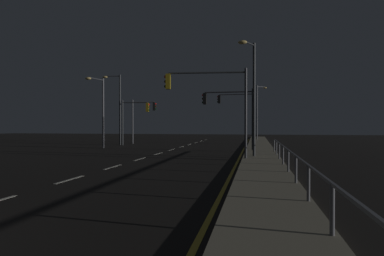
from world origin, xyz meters
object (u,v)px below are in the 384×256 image
(traffic_light_far_left, at_px, (143,113))
(street_lamp_across_street, at_px, (252,88))
(traffic_light_mid_right, at_px, (238,107))
(street_lamp_far_end, at_px, (100,105))
(traffic_light_near_left, at_px, (210,94))
(street_lamp_corner, at_px, (117,103))
(traffic_light_overhead_east, at_px, (229,107))
(street_lamp_mid_block, at_px, (259,107))
(traffic_light_near_right, at_px, (135,114))

(traffic_light_far_left, relative_size, street_lamp_across_street, 0.69)
(traffic_light_mid_right, distance_m, street_lamp_far_end, 15.46)
(traffic_light_near_left, distance_m, street_lamp_far_end, 13.99)
(traffic_light_mid_right, relative_size, street_lamp_corner, 0.76)
(traffic_light_overhead_east, relative_size, traffic_light_mid_right, 0.87)
(street_lamp_far_end, bearing_deg, traffic_light_near_left, -35.54)
(traffic_light_far_left, xyz_separation_m, street_lamp_mid_block, (13.26, 11.66, 1.17))
(street_lamp_far_end, bearing_deg, traffic_light_far_left, 80.86)
(street_lamp_corner, bearing_deg, street_lamp_mid_block, 43.38)
(traffic_light_near_left, relative_size, street_lamp_far_end, 0.85)
(street_lamp_across_street, bearing_deg, traffic_light_near_right, 136.39)
(traffic_light_overhead_east, xyz_separation_m, street_lamp_far_end, (-12.03, 0.98, 0.31))
(traffic_light_near_left, xyz_separation_m, street_lamp_far_end, (-11.38, 8.13, -0.08))
(traffic_light_near_left, xyz_separation_m, street_lamp_mid_block, (3.18, 27.85, 0.62))
(street_lamp_mid_block, relative_size, street_lamp_far_end, 1.18)
(traffic_light_far_left, relative_size, traffic_light_mid_right, 0.88)
(traffic_light_mid_right, xyz_separation_m, street_lamp_corner, (-12.84, -4.20, 0.36))
(street_lamp_far_end, height_order, street_lamp_across_street, street_lamp_across_street)
(street_lamp_across_street, bearing_deg, street_lamp_mid_block, 88.66)
(traffic_light_far_left, bearing_deg, traffic_light_overhead_east, -40.10)
(traffic_light_mid_right, distance_m, street_lamp_mid_block, 10.47)
(traffic_light_near_left, distance_m, traffic_light_far_left, 19.08)
(traffic_light_mid_right, height_order, street_lamp_corner, street_lamp_corner)
(traffic_light_mid_right, xyz_separation_m, street_lamp_across_street, (1.77, -16.22, 0.34))
(traffic_light_mid_right, height_order, street_lamp_mid_block, street_lamp_mid_block)
(traffic_light_near_right, relative_size, street_lamp_across_street, 0.66)
(street_lamp_across_street, bearing_deg, traffic_light_far_left, 130.60)
(street_lamp_mid_block, xyz_separation_m, street_lamp_across_street, (-0.62, -26.41, -0.16))
(traffic_light_near_right, xyz_separation_m, traffic_light_mid_right, (10.84, 4.21, 0.83))
(traffic_light_far_left, relative_size, street_lamp_far_end, 0.78)
(traffic_light_far_left, bearing_deg, traffic_light_near_left, -58.07)
(traffic_light_near_left, bearing_deg, traffic_light_overhead_east, 84.80)
(street_lamp_mid_block, bearing_deg, traffic_light_overhead_east, -96.95)
(traffic_light_near_right, xyz_separation_m, street_lamp_far_end, (-1.33, -5.32, 0.63))
(traffic_light_near_right, bearing_deg, street_lamp_across_street, -43.61)
(traffic_light_far_left, bearing_deg, traffic_light_mid_right, 7.71)
(traffic_light_far_left, height_order, street_lamp_corner, street_lamp_corner)
(traffic_light_near_right, bearing_deg, street_lamp_mid_block, 47.43)
(street_lamp_corner, bearing_deg, traffic_light_near_left, -48.18)
(traffic_light_near_left, height_order, street_lamp_across_street, street_lamp_across_street)
(traffic_light_mid_right, height_order, street_lamp_far_end, street_lamp_far_end)
(traffic_light_near_right, distance_m, street_lamp_corner, 2.33)
(street_lamp_corner, bearing_deg, street_lamp_far_end, -82.90)
(traffic_light_near_left, xyz_separation_m, traffic_light_far_left, (-10.09, 16.19, -0.55))
(traffic_light_near_left, bearing_deg, traffic_light_far_left, 121.93)
(traffic_light_overhead_east, xyz_separation_m, traffic_light_near_right, (-10.70, 6.30, -0.32))
(traffic_light_overhead_east, xyz_separation_m, street_lamp_corner, (-12.70, 6.32, 0.88))
(traffic_light_near_left, distance_m, street_lamp_corner, 18.07)
(street_lamp_mid_block, distance_m, street_lamp_corner, 20.95)
(street_lamp_far_end, xyz_separation_m, street_lamp_across_street, (13.94, -6.69, 0.55))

